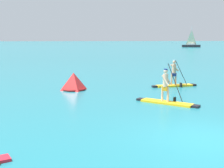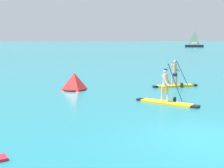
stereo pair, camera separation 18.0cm
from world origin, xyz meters
The scene contains 5 objects.
ground centered at (0.00, 0.00, 0.00)m, with size 440.00×440.00×0.00m, color #1E727F.
paddleboarder_mid_center centered at (0.28, 5.28, 0.38)m, with size 2.78×2.41×2.02m.
paddleboarder_far_right centered at (2.27, 10.36, 0.39)m, with size 3.15×0.92×1.82m.
race_marker_buoy centered at (-4.41, 9.78, 0.48)m, with size 1.58×1.58×1.09m.
sailboat_right_horizon centered at (31.04, 84.43, 0.83)m, with size 5.75×2.31×6.68m.
Camera 2 is at (-3.83, -9.29, 3.31)m, focal length 48.91 mm.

